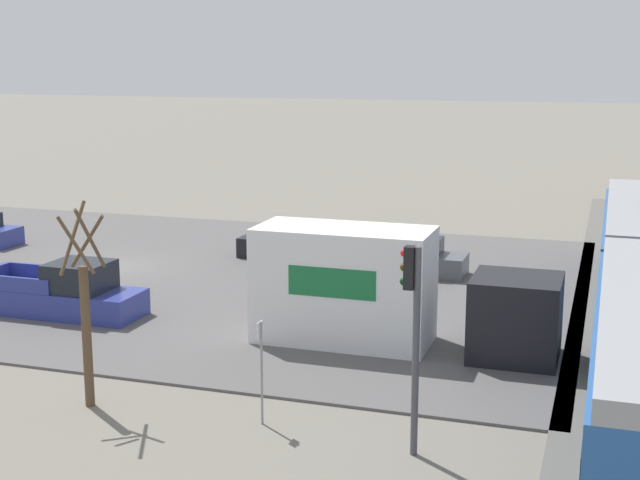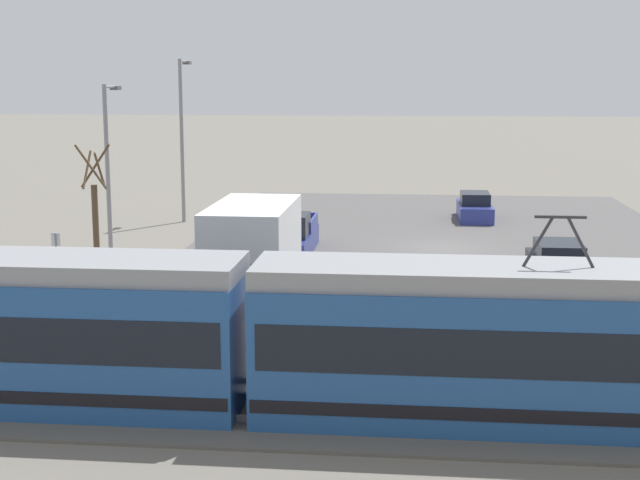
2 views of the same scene
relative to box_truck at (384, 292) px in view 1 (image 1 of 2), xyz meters
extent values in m
plane|color=slate|center=(-6.59, -13.53, -1.74)|extent=(320.00, 320.00, 0.00)
cube|color=#565454|center=(-6.59, -13.53, -1.70)|extent=(23.39, 38.78, 0.08)
cube|color=#5B5954|center=(-6.59, 7.55, -1.70)|extent=(52.19, 4.40, 0.08)
cube|color=gray|center=(-6.59, 6.83, -1.59)|extent=(51.15, 0.10, 0.14)
cube|color=#235193|center=(-8.33, 7.55, -0.11)|extent=(13.36, 2.65, 3.09)
cube|color=black|center=(-8.33, 7.55, 0.25)|extent=(12.96, 2.68, 1.03)
cube|color=black|center=(-8.33, 7.55, -1.07)|extent=(13.23, 2.69, 0.29)
cube|color=black|center=(0.00, 3.99, -0.44)|extent=(2.52, 2.55, 2.45)
cube|color=white|center=(0.00, -1.28, 0.14)|extent=(2.52, 5.43, 3.60)
cube|color=#196B38|center=(1.27, -1.28, 0.50)|extent=(0.02, 2.71, 0.90)
cube|color=navy|center=(0.19, -11.45, -1.21)|extent=(2.02, 5.84, 0.90)
cube|color=black|center=(0.19, -10.63, -0.27)|extent=(1.86, 1.99, 0.98)
cube|color=navy|center=(1.12, -12.67, -0.49)|extent=(0.12, 2.92, 0.53)
cube|color=navy|center=(-0.74, -12.67, -0.49)|extent=(0.12, 2.92, 0.53)
cube|color=black|center=(-10.73, -6.87, -1.22)|extent=(1.90, 4.64, 0.88)
cube|color=black|center=(-10.73, -6.87, -0.45)|extent=(1.63, 2.42, 0.65)
cube|color=#4C5156|center=(-9.36, -1.10, -1.22)|extent=(1.83, 4.30, 0.87)
cube|color=black|center=(-9.36, -1.10, -0.47)|extent=(1.58, 2.23, 0.64)
cylinder|color=#47474C|center=(7.23, 2.55, 0.65)|extent=(0.16, 0.16, 4.78)
cube|color=black|center=(7.23, 2.37, 2.57)|extent=(0.28, 0.22, 0.95)
sphere|color=red|center=(7.23, 2.25, 2.89)|extent=(0.18, 0.18, 0.18)
sphere|color=#3C2C06|center=(7.23, 2.25, 2.57)|extent=(0.18, 0.18, 0.18)
sphere|color=black|center=(7.23, 2.25, 2.25)|extent=(0.18, 0.18, 0.18)
cylinder|color=brown|center=(7.00, -5.97, 0.10)|extent=(0.24, 0.24, 3.68)
cylinder|color=brown|center=(7.25, -5.97, 2.52)|extent=(0.09, 1.02, 1.41)
cylinder|color=brown|center=(7.00, -5.72, 2.65)|extent=(1.23, 0.09, 1.71)
cylinder|color=brown|center=(6.75, -5.97, 2.52)|extent=(0.09, 1.02, 1.41)
cylinder|color=brown|center=(7.00, -6.22, 2.65)|extent=(1.23, 0.09, 1.71)
cylinder|color=gray|center=(6.71, -1.33, -0.44)|extent=(0.06, 0.06, 2.59)
cube|color=white|center=(6.71, -1.36, 0.63)|extent=(0.32, 0.02, 0.44)
cube|color=red|center=(6.71, -1.37, 0.63)|extent=(0.31, 0.01, 0.10)
camera|label=1|loc=(25.64, 6.40, 6.99)|focal=50.00mm
camera|label=2|loc=(-5.10, 26.95, 5.86)|focal=50.00mm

